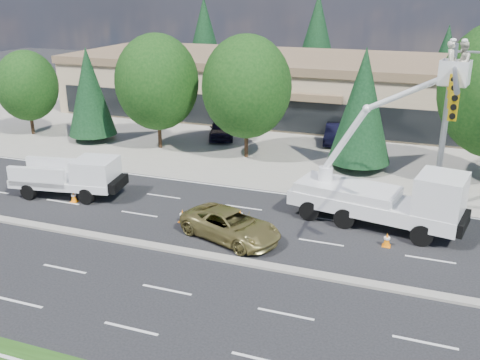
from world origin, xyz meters
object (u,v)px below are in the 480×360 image
at_px(signal_mast, 448,111).
at_px(bucket_truck, 393,190).
at_px(utility_pickup, 73,180).
at_px(minivan, 231,225).

xyz_separation_m(signal_mast, bucket_truck, (-2.13, -1.02, -3.97)).
distance_m(utility_pickup, bucket_truck, 17.99).
relative_size(signal_mast, minivan, 1.96).
height_order(bucket_truck, minivan, bucket_truck).
relative_size(signal_mast, bucket_truck, 1.07).
bearing_deg(utility_pickup, bucket_truck, -3.52).
bearing_deg(bucket_truck, signal_mast, 36.27).
height_order(utility_pickup, minivan, utility_pickup).
relative_size(utility_pickup, minivan, 1.24).
relative_size(signal_mast, utility_pickup, 1.58).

